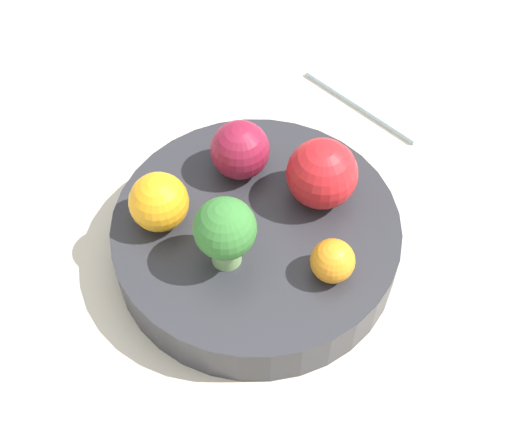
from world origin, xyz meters
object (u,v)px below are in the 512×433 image
object	(u,v)px
orange_front	(159,202)
napkin	(393,80)
orange_back	(333,261)
broccoli	(225,231)
apple_green	(322,174)
bowl	(256,239)
apple_red	(240,150)

from	to	relation	value
orange_front	napkin	xyz separation A→B (m)	(-0.30, -0.03, -0.06)
orange_back	napkin	xyz separation A→B (m)	(-0.23, -0.15, -0.06)
napkin	broccoli	bearing A→B (deg)	17.43
broccoli	napkin	size ratio (longest dim) A/B	0.43
apple_green	broccoli	bearing A→B (deg)	0.54
broccoli	orange_front	distance (m)	0.07
bowl	orange_back	xyz separation A→B (m)	(-0.02, 0.07, 0.04)
broccoli	napkin	bearing A→B (deg)	-162.57
bowl	orange_back	bearing A→B (deg)	101.83
bowl	apple_green	xyz separation A→B (m)	(-0.06, 0.01, 0.05)
apple_red	apple_green	world-z (taller)	apple_green
bowl	napkin	bearing A→B (deg)	-162.52
orange_back	apple_green	bearing A→B (deg)	-125.38
orange_front	napkin	world-z (taller)	orange_front
bowl	orange_back	world-z (taller)	orange_back
bowl	orange_front	world-z (taller)	orange_front
bowl	apple_green	distance (m)	0.08
orange_back	napkin	bearing A→B (deg)	-146.79
apple_green	orange_back	world-z (taller)	apple_green
broccoli	orange_front	world-z (taller)	broccoli
bowl	napkin	xyz separation A→B (m)	(-0.25, -0.08, -0.02)
orange_back	bowl	bearing A→B (deg)	-78.17
bowl	broccoli	distance (m)	0.07
apple_red	orange_back	size ratio (longest dim) A/B	1.46
broccoli	orange_back	size ratio (longest dim) A/B	1.89
orange_front	apple_red	bearing A→B (deg)	-178.47
broccoli	orange_front	size ratio (longest dim) A/B	1.35
apple_green	orange_front	xyz separation A→B (m)	(0.12, -0.06, -0.01)
apple_red	orange_front	xyz separation A→B (m)	(0.08, 0.00, -0.00)
apple_red	apple_green	distance (m)	0.07
orange_back	napkin	world-z (taller)	orange_back
broccoli	apple_red	world-z (taller)	broccoli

